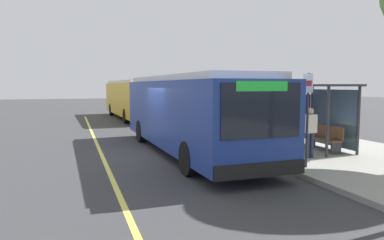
{
  "coord_description": "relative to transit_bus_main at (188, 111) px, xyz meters",
  "views": [
    {
      "loc": [
        13.04,
        -3.2,
        2.59
      ],
      "look_at": [
        0.53,
        0.97,
        1.32
      ],
      "focal_mm": 33.84,
      "sensor_mm": 36.0,
      "label": 1
    }
  ],
  "objects": [
    {
      "name": "sidewalk_curb",
      "position": [
        0.02,
        4.99,
        -1.54
      ],
      "size": [
        44.0,
        6.4,
        0.15
      ],
      "primitive_type": "cube",
      "color": "gray",
      "rests_on": "ground_plane"
    },
    {
      "name": "pedestrian_commuter",
      "position": [
        2.89,
        3.36,
        -0.5
      ],
      "size": [
        0.24,
        0.4,
        1.69
      ],
      "color": "#282D47",
      "rests_on": "sidewalk_curb"
    },
    {
      "name": "ground_plane",
      "position": [
        0.02,
        -1.01,
        -1.62
      ],
      "size": [
        120.0,
        120.0,
        0.0
      ],
      "primitive_type": "plane",
      "color": "#38383A"
    },
    {
      "name": "transit_bus_second",
      "position": [
        -15.07,
        0.28,
        0.0
      ],
      "size": [
        11.35,
        3.0,
        2.95
      ],
      "color": "gold",
      "rests_on": "ground_plane"
    },
    {
      "name": "lane_stripe_center",
      "position": [
        0.02,
        -3.21,
        -1.61
      ],
      "size": [
        36.0,
        0.14,
        0.01
      ],
      "primitive_type": "cube",
      "color": "#E0D64C",
      "rests_on": "ground_plane"
    },
    {
      "name": "transit_bus_main",
      "position": [
        0.0,
        0.0,
        0.0
      ],
      "size": [
        10.86,
        2.84,
        2.95
      ],
      "color": "navy",
      "rests_on": "ground_plane"
    },
    {
      "name": "route_sign_post",
      "position": [
        4.06,
        2.37,
        0.34
      ],
      "size": [
        0.44,
        0.08,
        2.8
      ],
      "color": "#333338",
      "rests_on": "sidewalk_curb"
    },
    {
      "name": "waiting_bench",
      "position": [
        1.93,
        4.73,
        -0.98
      ],
      "size": [
        1.6,
        0.48,
        0.95
      ],
      "color": "brown",
      "rests_on": "sidewalk_curb"
    },
    {
      "name": "bus_shelter",
      "position": [
        1.49,
        4.8,
        0.3
      ],
      "size": [
        2.9,
        1.6,
        2.48
      ],
      "color": "#333338",
      "rests_on": "sidewalk_curb"
    }
  ]
}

